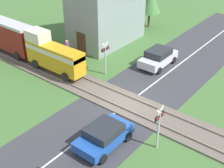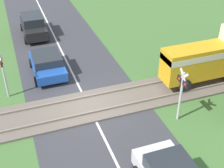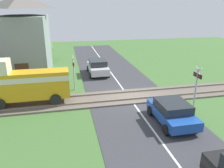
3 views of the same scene
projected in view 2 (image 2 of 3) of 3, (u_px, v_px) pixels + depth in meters
The scene contains 7 objects.
ground_plane at pixel (89, 107), 16.99m from camera, with size 60.00×60.00×0.00m, color #426B33.
road_surface at pixel (89, 107), 16.98m from camera, with size 48.00×6.40×0.02m.
track_bed at pixel (89, 106), 16.95m from camera, with size 2.80×48.00×0.24m.
car_near_crossing at pixel (47, 63), 19.56m from camera, with size 3.68×2.02×1.36m.
car_behind_queue at pixel (33, 25), 24.40m from camera, with size 4.04×1.84×1.69m.
crossing_signal_west_approach at pixel (3, 68), 16.81m from camera, with size 0.90×0.18×2.90m.
crossing_signal_east_approach at pixel (182, 89), 15.12m from camera, with size 0.90×0.18×2.90m.
Camera 2 is at (13.18, -3.40, 10.32)m, focal length 50.00 mm.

